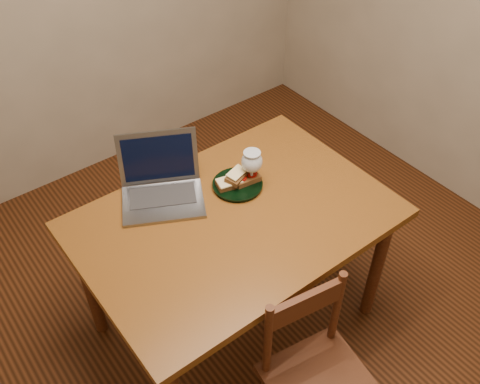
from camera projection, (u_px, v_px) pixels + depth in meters
floor at (252, 311)px, 2.79m from camera, size 3.20×3.20×0.02m
table at (235, 230)px, 2.30m from camera, size 1.30×0.90×0.74m
chair at (317, 372)px, 2.04m from camera, size 0.44×0.42×0.41m
plate at (238, 185)px, 2.38m from camera, size 0.23×0.23×0.02m
sandwich_cheese at (229, 183)px, 2.35m from camera, size 0.13×0.09×0.03m
sandwich_tomato at (247, 178)px, 2.37m from camera, size 0.12×0.08×0.04m
sandwich_top at (237, 175)px, 2.35m from camera, size 0.12×0.10×0.03m
milk_glass at (252, 168)px, 2.34m from camera, size 0.09×0.09×0.18m
laptop at (161, 181)px, 2.31m from camera, size 0.45×0.44×0.25m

